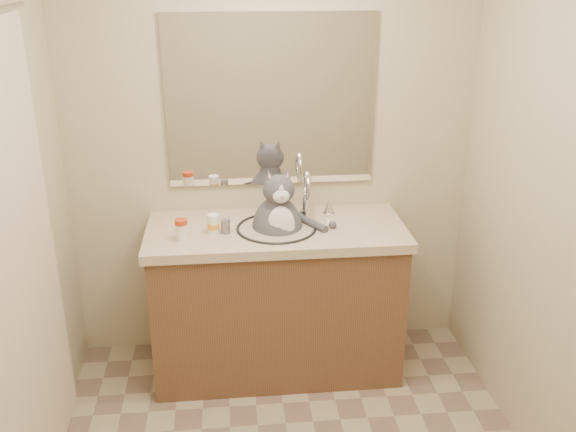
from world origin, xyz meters
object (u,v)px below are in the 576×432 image
object	(u,v)px
cat	(278,225)
pill_bottle_orange	(213,224)
pill_bottle_redcap	(182,230)
grey_canister	(226,226)

from	to	relation	value
cat	pill_bottle_orange	distance (m)	0.34
pill_bottle_redcap	pill_bottle_orange	world-z (taller)	pill_bottle_redcap
pill_bottle_orange	grey_canister	bearing A→B (deg)	-2.84
pill_bottle_orange	grey_canister	world-z (taller)	pill_bottle_orange
cat	pill_bottle_redcap	bearing A→B (deg)	-172.42
cat	pill_bottle_redcap	distance (m)	0.50
cat	grey_canister	distance (m)	0.28
pill_bottle_redcap	pill_bottle_orange	size ratio (longest dim) A/B	1.07
cat	pill_bottle_orange	size ratio (longest dim) A/B	5.19
cat	pill_bottle_orange	world-z (taller)	cat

